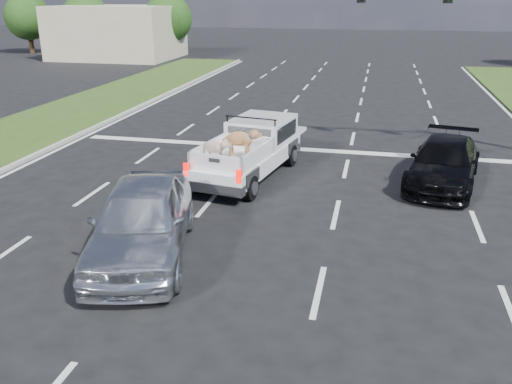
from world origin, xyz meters
TOP-DOWN VIEW (x-y plane):
  - ground at (0.00, 0.00)m, footprint 160.00×160.00m
  - road_markings at (0.00, 6.56)m, footprint 17.75×60.00m
  - curb_left at (-9.05, 6.00)m, footprint 0.15×60.00m
  - building_left at (-20.00, 36.00)m, footprint 10.00×8.00m
  - tree_far_a at (-30.00, 38.00)m, footprint 4.20×4.20m
  - tree_far_b at (-24.00, 38.00)m, footprint 4.20×4.20m
  - tree_far_c at (-16.00, 38.00)m, footprint 4.20×4.20m
  - pickup_truck at (-1.17, 6.64)m, footprint 2.61×5.23m
  - silver_sedan at (-2.20, 0.72)m, footprint 3.14×5.25m
  - black_coupe at (4.68, 7.12)m, footprint 2.78×4.92m

SIDE VIEW (x-z plane):
  - ground at x=0.00m, z-range 0.00..0.00m
  - road_markings at x=0.00m, z-range 0.00..0.01m
  - curb_left at x=-9.05m, z-range 0.00..0.14m
  - black_coupe at x=4.68m, z-range 0.00..1.35m
  - silver_sedan at x=-2.20m, z-range 0.00..1.67m
  - pickup_truck at x=-1.17m, z-range -0.07..1.81m
  - building_left at x=-20.00m, z-range 0.00..4.40m
  - tree_far_a at x=-30.00m, z-range 0.59..5.99m
  - tree_far_b at x=-24.00m, z-range 0.59..5.99m
  - tree_far_c at x=-16.00m, z-range 0.59..5.99m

